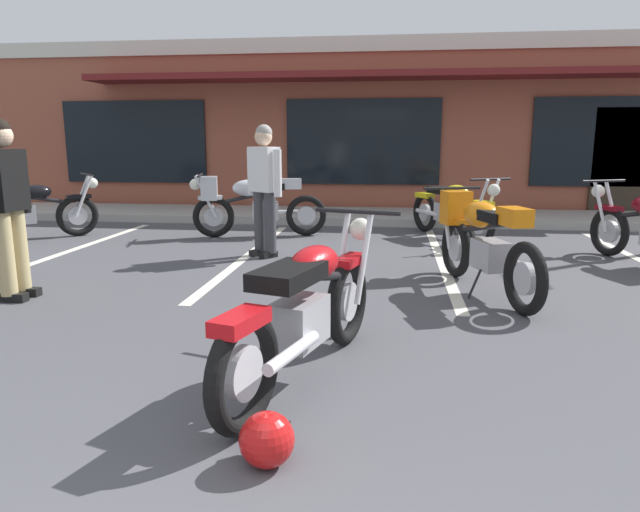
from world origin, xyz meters
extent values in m
plane|color=#47474C|center=(0.00, 3.31, 0.00)|extent=(80.00, 80.00, 0.00)
cube|color=#A8A59E|center=(0.00, 10.12, 0.07)|extent=(22.00, 1.80, 0.14)
cube|color=brown|center=(0.00, 14.30, 1.75)|extent=(18.17, 6.33, 3.49)
cube|color=beige|center=(0.00, 11.11, 3.34)|extent=(18.17, 0.06, 0.30)
cube|color=black|center=(-4.85, 11.10, 1.45)|extent=(3.10, 0.06, 1.70)
cube|color=black|center=(0.00, 11.10, 1.45)|extent=(3.10, 0.06, 1.70)
cube|color=black|center=(4.85, 11.10, 1.45)|extent=(3.10, 0.06, 1.70)
cube|color=#33281E|center=(5.00, 11.10, 1.05)|extent=(1.10, 0.06, 2.10)
cube|color=maroon|center=(0.00, 10.69, 2.69)|extent=(10.90, 0.90, 0.12)
cube|color=silver|center=(-3.73, 6.52, 0.00)|extent=(0.12, 4.80, 0.01)
cube|color=silver|center=(-1.24, 6.52, 0.00)|extent=(0.12, 4.80, 0.01)
cube|color=silver|center=(1.24, 6.52, 0.00)|extent=(0.12, 4.80, 0.01)
torus|color=black|center=(-0.11, 1.97, 0.32)|extent=(0.28, 0.64, 0.64)
cylinder|color=#B7B7BC|center=(-0.11, 1.97, 0.32)|extent=(0.14, 0.29, 0.29)
torus|color=black|center=(0.30, 3.35, 0.32)|extent=(0.28, 0.64, 0.64)
cylinder|color=#B7B7BC|center=(0.30, 3.35, 0.32)|extent=(0.14, 0.29, 0.29)
cylinder|color=silver|center=(0.25, 3.47, 0.64)|extent=(0.14, 0.32, 0.66)
cylinder|color=silver|center=(0.42, 3.41, 0.64)|extent=(0.14, 0.32, 0.66)
cylinder|color=black|center=(0.36, 3.52, 0.96)|extent=(0.64, 0.22, 0.03)
sphere|color=silver|center=(0.38, 3.59, 0.82)|extent=(0.21, 0.21, 0.17)
cube|color=#B70F14|center=(0.32, 3.38, 0.62)|extent=(0.24, 0.39, 0.06)
cube|color=#9E9EA3|center=(0.07, 2.58, 0.40)|extent=(0.35, 0.45, 0.28)
cylinder|color=silver|center=(0.10, 2.18, 0.36)|extent=(0.23, 0.55, 0.07)
cylinder|color=black|center=(0.13, 2.77, 0.64)|extent=(0.33, 0.92, 0.26)
ellipsoid|color=#B70F14|center=(0.14, 2.79, 0.72)|extent=(0.39, 0.53, 0.22)
cube|color=black|center=(0.03, 2.45, 0.72)|extent=(0.42, 0.58, 0.10)
cube|color=#B70F14|center=(-0.12, 1.95, 0.60)|extent=(0.26, 0.39, 0.08)
cylinder|color=black|center=(-0.12, 2.56, 0.14)|extent=(0.14, 0.06, 0.29)
torus|color=black|center=(3.42, 7.04, 0.32)|extent=(0.34, 0.63, 0.64)
cylinder|color=#B7B7BC|center=(3.42, 7.04, 0.32)|extent=(0.17, 0.29, 0.29)
cylinder|color=silver|center=(3.30, 7.10, 0.64)|extent=(0.17, 0.32, 0.66)
cylinder|color=silver|center=(3.46, 7.17, 0.64)|extent=(0.17, 0.32, 0.66)
cylinder|color=black|center=(3.35, 7.21, 0.96)|extent=(0.62, 0.29, 0.03)
sphere|color=silver|center=(3.32, 7.28, 0.82)|extent=(0.22, 0.22, 0.17)
cube|color=maroon|center=(3.41, 7.08, 0.62)|extent=(0.27, 0.39, 0.06)
torus|color=black|center=(1.16, 8.78, 0.32)|extent=(0.40, 0.61, 0.64)
cylinder|color=#B7B7BC|center=(1.16, 8.78, 0.32)|extent=(0.19, 0.28, 0.29)
torus|color=black|center=(1.85, 7.52, 0.32)|extent=(0.40, 0.61, 0.64)
cylinder|color=#B7B7BC|center=(1.85, 7.52, 0.32)|extent=(0.19, 0.28, 0.29)
cylinder|color=silver|center=(1.98, 7.48, 0.64)|extent=(0.20, 0.31, 0.66)
cylinder|color=silver|center=(1.82, 7.39, 0.64)|extent=(0.20, 0.31, 0.66)
cylinder|color=black|center=(1.94, 7.36, 0.96)|extent=(0.59, 0.35, 0.03)
sphere|color=silver|center=(1.98, 7.29, 0.82)|extent=(0.23, 0.23, 0.17)
cube|color=yellow|center=(1.87, 7.49, 0.62)|extent=(0.30, 0.38, 0.06)
cube|color=#9E9EA3|center=(1.47, 8.22, 0.40)|extent=(0.40, 0.47, 0.28)
cylinder|color=silver|center=(1.16, 8.48, 0.36)|extent=(0.33, 0.52, 0.07)
cylinder|color=black|center=(1.56, 8.05, 0.64)|extent=(0.51, 0.85, 0.26)
ellipsoid|color=yellow|center=(1.57, 8.03, 0.72)|extent=(0.46, 0.55, 0.22)
cube|color=black|center=(1.40, 8.34, 0.72)|extent=(0.50, 0.59, 0.10)
cube|color=yellow|center=(1.15, 8.80, 0.60)|extent=(0.31, 0.39, 0.08)
cylinder|color=black|center=(1.59, 8.37, 0.14)|extent=(0.13, 0.09, 0.29)
torus|color=black|center=(-4.28, 7.66, 0.32)|extent=(0.54, 0.51, 0.64)
cylinder|color=#B7B7BC|center=(-4.28, 7.66, 0.32)|extent=(0.25, 0.24, 0.29)
cylinder|color=silver|center=(-4.26, 7.80, 0.64)|extent=(0.27, 0.25, 0.66)
cylinder|color=silver|center=(-4.14, 7.67, 0.64)|extent=(0.27, 0.25, 0.66)
cylinder|color=black|center=(-4.14, 7.79, 0.96)|extent=(0.47, 0.51, 0.03)
sphere|color=silver|center=(-4.08, 7.84, 0.82)|extent=(0.24, 0.24, 0.17)
cube|color=black|center=(-4.25, 7.69, 0.62)|extent=(0.36, 0.35, 0.06)
cube|color=#9E9EA3|center=(-4.86, 7.12, 0.40)|extent=(0.46, 0.45, 0.28)
cylinder|color=black|center=(-4.72, 7.26, 0.64)|extent=(0.73, 0.68, 0.26)
ellipsoid|color=black|center=(-4.70, 7.27, 0.72)|extent=(0.53, 0.52, 0.22)
cube|color=black|center=(-4.97, 7.03, 0.72)|extent=(0.57, 0.56, 0.10)
cylinder|color=black|center=(-5.04, 7.21, 0.14)|extent=(0.11, 0.12, 0.29)
torus|color=black|center=(1.75, 4.23, 0.32)|extent=(0.29, 0.64, 0.64)
cylinder|color=#B7B7BC|center=(1.75, 4.23, 0.32)|extent=(0.14, 0.29, 0.29)
torus|color=black|center=(1.32, 5.61, 0.32)|extent=(0.29, 0.64, 0.64)
cylinder|color=#B7B7BC|center=(1.32, 5.61, 0.32)|extent=(0.14, 0.29, 0.29)
cylinder|color=silver|center=(1.21, 5.68, 0.64)|extent=(0.14, 0.32, 0.66)
cylinder|color=silver|center=(1.38, 5.73, 0.64)|extent=(0.14, 0.32, 0.66)
cylinder|color=black|center=(1.27, 5.78, 0.96)|extent=(0.64, 0.23, 0.03)
sphere|color=silver|center=(1.24, 5.86, 0.82)|extent=(0.21, 0.21, 0.17)
cube|color=orange|center=(1.31, 5.65, 0.62)|extent=(0.24, 0.39, 0.06)
cube|color=#9E9EA3|center=(1.56, 4.85, 0.40)|extent=(0.35, 0.45, 0.28)
cylinder|color=silver|center=(1.81, 4.53, 0.36)|extent=(0.23, 0.55, 0.07)
cylinder|color=black|center=(1.50, 5.04, 0.64)|extent=(0.34, 0.92, 0.26)
ellipsoid|color=orange|center=(1.49, 5.07, 0.76)|extent=(0.44, 0.59, 0.26)
cube|color=orange|center=(1.31, 5.66, 0.76)|extent=(0.34, 0.31, 0.36)
cube|color=black|center=(1.59, 4.75, 0.78)|extent=(0.35, 0.45, 0.10)
cube|color=orange|center=(1.68, 4.46, 0.82)|extent=(0.29, 0.37, 0.16)
cylinder|color=black|center=(1.41, 4.72, 0.14)|extent=(0.14, 0.06, 0.29)
torus|color=black|center=(-0.72, 8.15, 0.32)|extent=(0.65, 0.25, 0.64)
cylinder|color=#B7B7BC|center=(-0.72, 8.15, 0.32)|extent=(0.29, 0.13, 0.29)
torus|color=black|center=(-2.12, 7.81, 0.32)|extent=(0.65, 0.25, 0.64)
cylinder|color=#B7B7BC|center=(-2.12, 7.81, 0.32)|extent=(0.29, 0.13, 0.29)
cylinder|color=silver|center=(-2.19, 7.70, 0.64)|extent=(0.33, 0.12, 0.66)
cylinder|color=silver|center=(-2.24, 7.87, 0.64)|extent=(0.33, 0.12, 0.66)
cylinder|color=black|center=(-2.29, 7.76, 0.96)|extent=(0.19, 0.65, 0.03)
sphere|color=silver|center=(-2.37, 7.74, 0.82)|extent=(0.21, 0.21, 0.17)
cube|color=silver|center=(-2.16, 7.80, 0.62)|extent=(0.38, 0.22, 0.06)
cube|color=#9E9EA3|center=(-1.34, 8.00, 0.40)|extent=(0.45, 0.33, 0.28)
cylinder|color=silver|center=(-1.02, 8.22, 0.36)|extent=(0.55, 0.20, 0.07)
cylinder|color=black|center=(-1.54, 7.95, 0.64)|extent=(0.93, 0.28, 0.26)
ellipsoid|color=silver|center=(-1.57, 7.94, 0.76)|extent=(0.58, 0.42, 0.26)
cube|color=silver|center=(-2.17, 7.79, 0.76)|extent=(0.30, 0.33, 0.36)
cube|color=black|center=(-1.24, 8.02, 0.78)|extent=(0.45, 0.33, 0.10)
cube|color=silver|center=(-0.95, 8.10, 0.82)|extent=(0.36, 0.27, 0.16)
cylinder|color=black|center=(-1.23, 7.84, 0.14)|extent=(0.06, 0.14, 0.29)
cube|color=black|center=(-2.87, 4.27, 0.04)|extent=(0.24, 0.10, 0.08)
cube|color=black|center=(-2.87, 4.07, 0.04)|extent=(0.24, 0.10, 0.08)
cylinder|color=tan|center=(-2.91, 4.27, 0.46)|extent=(0.15, 0.15, 0.80)
cylinder|color=tan|center=(-2.91, 4.07, 0.46)|extent=(0.15, 0.15, 0.80)
cube|color=black|center=(-2.91, 4.17, 1.12)|extent=(0.23, 0.38, 0.56)
cylinder|color=black|center=(-2.91, 4.42, 1.08)|extent=(0.10, 0.10, 0.58)
sphere|color=beige|center=(-2.91, 4.17, 1.52)|extent=(0.22, 0.22, 0.22)
cube|color=black|center=(-0.94, 6.36, 0.04)|extent=(0.22, 0.25, 0.08)
cube|color=black|center=(-1.11, 6.48, 0.04)|extent=(0.22, 0.25, 0.08)
cylinder|color=#38383D|center=(-0.92, 6.39, 0.46)|extent=(0.21, 0.21, 0.80)
cylinder|color=#38383D|center=(-1.08, 6.51, 0.46)|extent=(0.21, 0.21, 0.80)
cube|color=silver|center=(-1.00, 6.45, 1.12)|extent=(0.44, 0.40, 0.56)
cylinder|color=silver|center=(-0.80, 6.30, 1.08)|extent=(0.14, 0.14, 0.58)
cylinder|color=silver|center=(-1.20, 6.60, 1.08)|extent=(0.14, 0.14, 0.58)
sphere|color=beige|center=(-1.00, 6.45, 1.52)|extent=(0.31, 0.31, 0.22)
sphere|color=gray|center=(-0.99, 6.46, 1.57)|extent=(0.29, 0.29, 0.21)
sphere|color=#B71414|center=(0.07, 1.67, 0.13)|extent=(0.26, 0.26, 0.26)
cube|color=black|center=(0.07, 1.78, 0.12)|extent=(0.18, 0.03, 0.09)
camera|label=1|loc=(0.61, -0.67, 1.47)|focal=32.02mm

